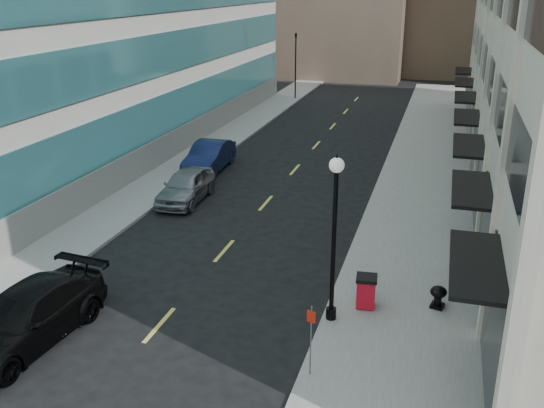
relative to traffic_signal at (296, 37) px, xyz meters
The scene contains 11 objects.
sidewalk_right 31.38m from the traffic_signal, 65.10° to the right, with size 5.00×80.00×0.15m, color gray.
sidewalk_left 28.58m from the traffic_signal, 92.05° to the right, with size 3.00×80.00×0.15m, color gray.
road_centerline 32.00m from the traffic_signal, 79.94° to the right, with size 0.15×68.20×0.01m.
traffic_signal is the anchor object (origin of this frame).
car_black_pickup 42.33m from the traffic_signal, 87.19° to the right, with size 2.40×5.89×1.71m, color black.
car_silver_sedan 29.26m from the traffic_signal, 86.93° to the right, with size 1.89×4.70×1.60m, color gray.
car_blue_sedan 24.06m from the traffic_signal, 88.30° to the right, with size 1.78×5.11×1.68m, color #121B44.
trash_bin 39.35m from the traffic_signal, 72.45° to the right, with size 0.75×0.81×1.13m.
lamppost 39.86m from the traffic_signal, 74.25° to the right, with size 0.46×0.46×5.55m.
sign_post 42.98m from the traffic_signal, 75.38° to the right, with size 0.25×0.10×2.14m.
urn_planter 39.55m from the traffic_signal, 68.93° to the right, with size 0.56×0.56×0.77m.
Camera 1 is at (8.24, -7.37, 10.43)m, focal length 40.00 mm.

